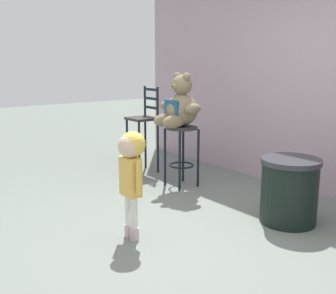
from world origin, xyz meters
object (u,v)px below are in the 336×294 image
teddy_bear (180,107)px  child_walking (131,162)px  bar_chair_empty (144,124)px  bar_stool_with_teddy (182,143)px  trash_bin (289,190)px

teddy_bear → child_walking: size_ratio=0.67×
teddy_bear → child_walking: bearing=-54.0°
bar_chair_empty → child_walking: bearing=-36.7°
child_walking → bar_chair_empty: (-1.83, 1.36, -0.02)m
bar_stool_with_teddy → child_walking: (0.96, -1.35, 0.15)m
bar_stool_with_teddy → child_walking: 1.67m
teddy_bear → bar_chair_empty: size_ratio=0.54×
teddy_bear → trash_bin: 1.73m
trash_bin → teddy_bear: bearing=-175.8°
bar_stool_with_teddy → teddy_bear: 0.47m
bar_chair_empty → trash_bin: bearing=1.7°
bar_stool_with_teddy → trash_bin: size_ratio=1.20×
child_walking → teddy_bear: bearing=-55.7°
trash_bin → bar_chair_empty: bar_chair_empty is taller
trash_bin → bar_chair_empty: 2.48m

